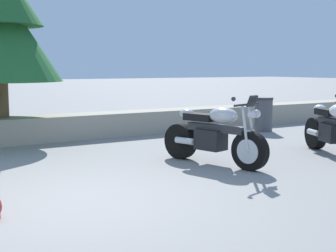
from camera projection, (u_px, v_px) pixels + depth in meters
The scene contains 4 objects.
ground_plane at pixel (51, 204), 5.50m from camera, with size 120.00×120.00×0.00m, color gray.
motorcycle_silver_centre at pixel (214, 135), 7.71m from camera, with size 0.90×2.02×1.18m.
motorcycle_white_far_right at pixel (335, 129), 8.49m from camera, with size 1.03×1.97×1.18m.
trash_bin at pixel (264, 114), 11.79m from camera, with size 0.46×0.46×0.86m.
Camera 1 is at (-1.56, -5.30, 1.59)m, focal length 49.89 mm.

